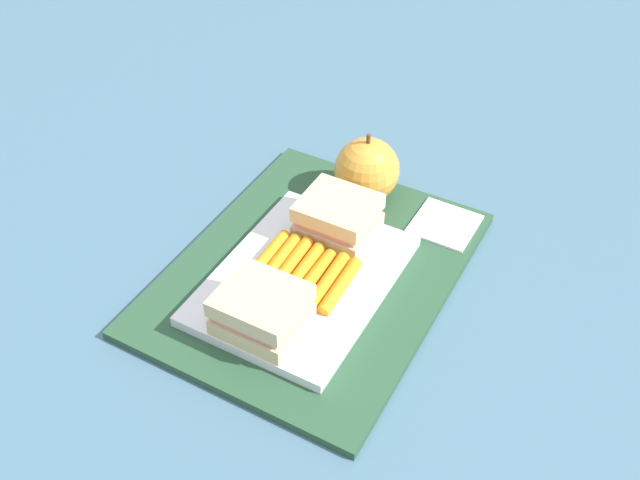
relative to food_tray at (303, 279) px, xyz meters
The scene contains 8 objects.
ground_plane 0.03m from the food_tray, ahead, with size 2.40×2.40×0.00m, color #42667A.
lunchbag_mat 0.03m from the food_tray, ahead, with size 0.36×0.28×0.01m, color #284C33.
food_tray is the anchor object (origin of this frame).
sandwich_half_left 0.08m from the food_tray, behind, with size 0.07×0.08×0.04m.
sandwich_half_right 0.08m from the food_tray, ahead, with size 0.07×0.08×0.04m.
carrot_sticks_bundle 0.01m from the food_tray, 109.43° to the right, with size 0.08×0.10×0.02m.
apple 0.17m from the food_tray, ahead, with size 0.08×0.08×0.09m.
paper_napkin 0.19m from the food_tray, 31.04° to the right, with size 0.07×0.07×0.00m, color white.
Camera 1 is at (-0.49, -0.28, 0.56)m, focal length 40.75 mm.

